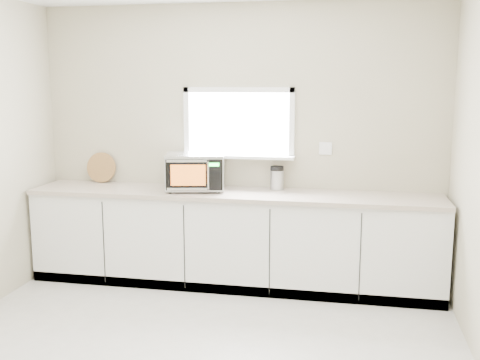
# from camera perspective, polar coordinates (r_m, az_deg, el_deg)

# --- Properties ---
(back_wall) EXTENTS (4.00, 0.17, 2.70)m
(back_wall) POSITION_cam_1_polar(r_m,az_deg,el_deg) (5.56, -0.11, 3.88)
(back_wall) COLOR #C0B799
(back_wall) RESTS_ON ground
(cabinets) EXTENTS (3.92, 0.60, 0.88)m
(cabinets) POSITION_cam_1_polar(r_m,az_deg,el_deg) (5.45, -0.72, -6.15)
(cabinets) COLOR white
(cabinets) RESTS_ON ground
(countertop) EXTENTS (3.92, 0.64, 0.04)m
(countertop) POSITION_cam_1_polar(r_m,az_deg,el_deg) (5.33, -0.75, -1.43)
(countertop) COLOR #BCAE9B
(countertop) RESTS_ON cabinets
(microwave) EXTENTS (0.62, 0.53, 0.35)m
(microwave) POSITION_cam_1_polar(r_m,az_deg,el_deg) (5.41, -4.55, 0.91)
(microwave) COLOR black
(microwave) RESTS_ON countertop
(knife_block) EXTENTS (0.12, 0.23, 0.33)m
(knife_block) POSITION_cam_1_polar(r_m,az_deg,el_deg) (5.41, -4.88, 0.43)
(knife_block) COLOR #432518
(knife_block) RESTS_ON countertop
(cutting_board) EXTENTS (0.31, 0.07, 0.31)m
(cutting_board) POSITION_cam_1_polar(r_m,az_deg,el_deg) (5.99, -13.91, 1.25)
(cutting_board) COLOR olive
(cutting_board) RESTS_ON countertop
(coffee_grinder) EXTENTS (0.17, 0.17, 0.23)m
(coffee_grinder) POSITION_cam_1_polar(r_m,az_deg,el_deg) (5.44, 3.77, 0.23)
(coffee_grinder) COLOR #ADAFB4
(coffee_grinder) RESTS_ON countertop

